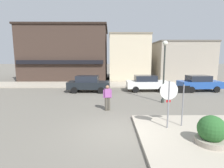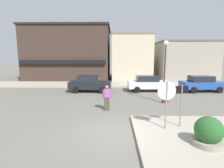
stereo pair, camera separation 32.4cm
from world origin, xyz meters
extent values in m
plane|color=#6B665B|center=(0.00, 0.00, 0.00)|extent=(160.00, 160.00, 0.00)
cube|color=#A89E8C|center=(4.06, -0.54, 0.07)|extent=(6.40, 4.80, 0.15)
cube|color=#A89E8C|center=(0.00, 13.40, 0.07)|extent=(80.00, 4.00, 0.15)
cylinder|color=gray|center=(2.28, 0.14, 1.15)|extent=(0.07, 0.07, 2.30)
cylinder|color=red|center=(2.28, 0.16, 1.87)|extent=(0.76, 0.07, 0.76)
cylinder|color=white|center=(2.28, 0.14, 1.87)|extent=(0.82, 0.07, 0.82)
cube|color=red|center=(2.28, 0.15, 1.39)|extent=(0.20, 0.03, 0.11)
cylinder|color=gray|center=(3.02, 0.37, 1.05)|extent=(0.06, 0.06, 2.10)
cube|color=black|center=(3.02, 0.38, 1.88)|extent=(0.60, 0.06, 0.34)
cube|color=white|center=(3.02, 0.39, 1.88)|extent=(0.54, 0.05, 0.29)
cube|color=black|center=(3.02, 0.39, 1.88)|extent=(0.34, 0.03, 0.08)
cylinder|color=gray|center=(3.41, -1.34, 0.17)|extent=(1.10, 1.10, 0.35)
sphere|color=#285B28|center=(3.41, -1.34, 0.73)|extent=(1.00, 1.00, 1.00)
cylinder|color=#333833|center=(3.56, 5.17, 2.10)|extent=(0.12, 0.12, 4.20)
cylinder|color=#333833|center=(3.56, 5.17, 0.12)|extent=(0.24, 0.24, 0.24)
sphere|color=white|center=(3.56, 5.17, 4.31)|extent=(0.36, 0.36, 0.36)
cone|color=#333833|center=(3.56, 5.17, 4.45)|extent=(0.32, 0.32, 0.18)
cube|color=black|center=(-2.39, 9.31, 0.67)|extent=(4.06, 1.85, 0.66)
cube|color=#1E232D|center=(-2.54, 9.32, 1.28)|extent=(2.13, 1.47, 0.56)
cylinder|color=black|center=(-1.12, 10.11, 0.30)|extent=(0.61, 0.20, 0.60)
cylinder|color=black|center=(-1.19, 8.41, 0.30)|extent=(0.61, 0.20, 0.60)
cylinder|color=black|center=(-3.60, 10.21, 0.30)|extent=(0.61, 0.20, 0.60)
cylinder|color=black|center=(-3.66, 8.51, 0.30)|extent=(0.61, 0.20, 0.60)
cube|color=white|center=(3.30, 9.66, 0.67)|extent=(4.03, 1.78, 0.66)
cube|color=#1E232D|center=(3.15, 9.65, 1.28)|extent=(2.11, 1.44, 0.56)
cylinder|color=black|center=(4.53, 10.53, 0.30)|extent=(0.60, 0.19, 0.60)
cylinder|color=black|center=(4.56, 8.83, 0.30)|extent=(0.60, 0.19, 0.60)
cylinder|color=black|center=(2.05, 10.48, 0.30)|extent=(0.60, 0.19, 0.60)
cylinder|color=black|center=(2.08, 8.78, 0.30)|extent=(0.60, 0.19, 0.60)
cube|color=#234C9E|center=(8.50, 9.57, 0.67)|extent=(4.10, 1.96, 0.66)
cube|color=#1E232D|center=(8.35, 9.56, 1.28)|extent=(2.17, 1.53, 0.56)
cylinder|color=black|center=(9.68, 10.50, 0.30)|extent=(0.61, 0.22, 0.60)
cylinder|color=black|center=(9.80, 8.80, 0.30)|extent=(0.61, 0.22, 0.60)
cylinder|color=black|center=(7.21, 10.33, 0.30)|extent=(0.61, 0.22, 0.60)
cylinder|color=black|center=(7.32, 8.64, 0.30)|extent=(0.61, 0.22, 0.60)
cylinder|color=#4C473D|center=(-0.41, 3.29, 0.42)|extent=(0.16, 0.16, 0.85)
cylinder|color=#4C473D|center=(-0.59, 3.25, 0.42)|extent=(0.16, 0.16, 0.85)
cube|color=#994C99|center=(-0.50, 3.27, 1.12)|extent=(0.40, 0.29, 0.54)
sphere|color=#9E7051|center=(-0.50, 3.27, 1.50)|extent=(0.22, 0.22, 0.22)
cylinder|color=#994C99|center=(-0.28, 3.32, 1.07)|extent=(0.11, 0.11, 0.52)
cylinder|color=#994C99|center=(-0.73, 3.23, 1.07)|extent=(0.11, 0.11, 0.52)
cube|color=#3D2D26|center=(-6.81, 20.18, 3.73)|extent=(11.72, 9.56, 7.45)
cube|color=black|center=(-6.81, 15.25, 2.70)|extent=(11.14, 0.40, 0.50)
cube|color=black|center=(-6.81, 20.18, 7.57)|extent=(12.08, 9.84, 0.24)
cube|color=beige|center=(2.32, 18.92, 3.14)|extent=(5.47, 6.84, 6.28)
cube|color=gray|center=(2.32, 18.92, 6.38)|extent=(5.57, 6.98, 0.20)
cube|color=#9E9384|center=(9.96, 18.31, 2.65)|extent=(7.47, 6.35, 5.31)
cube|color=#5E584F|center=(9.96, 18.31, 5.41)|extent=(7.62, 6.48, 0.20)
camera|label=1|loc=(-0.32, -7.39, 3.33)|focal=28.00mm
camera|label=2|loc=(0.01, -7.39, 3.33)|focal=28.00mm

